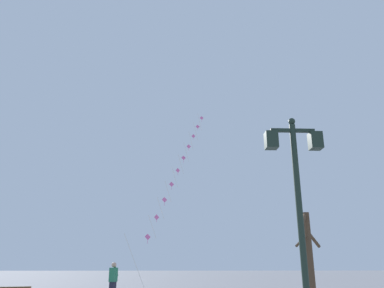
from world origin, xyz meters
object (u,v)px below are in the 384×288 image
at_px(kite_flyer, 113,281).
at_px(bare_tree, 309,255).
at_px(kite_train, 176,175).
at_px(twin_lantern_lamp_post, 297,181).

relative_size(kite_flyer, bare_tree, 0.47).
xyz_separation_m(kite_train, kite_flyer, (-2.70, -7.64, -6.65)).
relative_size(twin_lantern_lamp_post, kite_flyer, 2.89).
xyz_separation_m(twin_lantern_lamp_post, bare_tree, (2.51, 6.91, -1.45)).
bearing_deg(twin_lantern_lamp_post, bare_tree, 70.06).
distance_m(twin_lantern_lamp_post, kite_flyer, 11.46).
distance_m(kite_flyer, bare_tree, 8.57).
xyz_separation_m(kite_flyer, bare_tree, (8.02, -2.83, 1.06)).
bearing_deg(kite_train, twin_lantern_lamp_post, -80.82).
bearing_deg(bare_tree, kite_train, 116.91).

